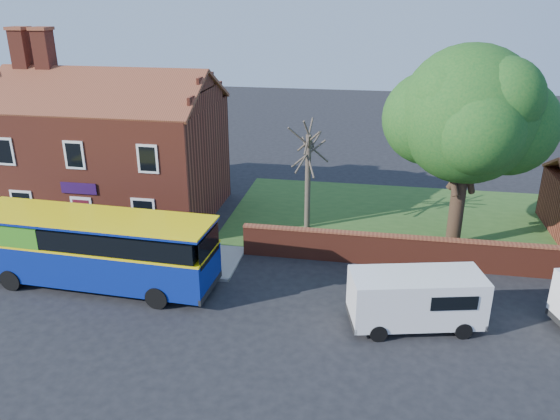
# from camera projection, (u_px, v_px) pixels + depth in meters

# --- Properties ---
(ground) EXTENTS (120.00, 120.00, 0.00)m
(ground) POSITION_uv_depth(u_px,v_px,m) (154.00, 325.00, 21.71)
(ground) COLOR black
(ground) RESTS_ON ground
(pavement) EXTENTS (18.00, 3.50, 0.12)m
(pavement) POSITION_uv_depth(u_px,v_px,m) (69.00, 249.00, 28.11)
(pavement) COLOR gray
(pavement) RESTS_ON ground
(kerb) EXTENTS (18.00, 0.15, 0.14)m
(kerb) POSITION_uv_depth(u_px,v_px,m) (50.00, 264.00, 26.50)
(kerb) COLOR slate
(kerb) RESTS_ON ground
(grass_strip) EXTENTS (26.00, 12.00, 0.04)m
(grass_strip) POSITION_uv_depth(u_px,v_px,m) (454.00, 223.00, 31.47)
(grass_strip) COLOR #426B28
(grass_strip) RESTS_ON ground
(shop_building) EXTENTS (12.30, 8.13, 10.50)m
(shop_building) POSITION_uv_depth(u_px,v_px,m) (112.00, 156.00, 32.15)
(shop_building) COLOR maroon
(shop_building) RESTS_ON ground
(boundary_wall) EXTENTS (22.00, 0.38, 1.60)m
(boundary_wall) POSITION_uv_depth(u_px,v_px,m) (471.00, 256.00, 25.69)
(boundary_wall) COLOR maroon
(boundary_wall) RESTS_ON ground
(bus) EXTENTS (11.04, 3.24, 3.33)m
(bus) POSITION_uv_depth(u_px,v_px,m) (86.00, 246.00, 24.20)
(bus) COLOR navy
(bus) RESTS_ON ground
(van_near) EXTENTS (5.45, 3.15, 2.25)m
(van_near) POSITION_uv_depth(u_px,v_px,m) (416.00, 298.00, 21.27)
(van_near) COLOR white
(van_near) RESTS_ON ground
(large_tree) EXTENTS (8.42, 6.66, 10.28)m
(large_tree) POSITION_uv_depth(u_px,v_px,m) (469.00, 118.00, 26.32)
(large_tree) COLOR black
(large_tree) RESTS_ON ground
(bare_tree) EXTENTS (2.20, 2.63, 5.88)m
(bare_tree) POSITION_uv_depth(u_px,v_px,m) (308.00, 177.00, 29.75)
(bare_tree) COLOR #4C4238
(bare_tree) RESTS_ON ground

